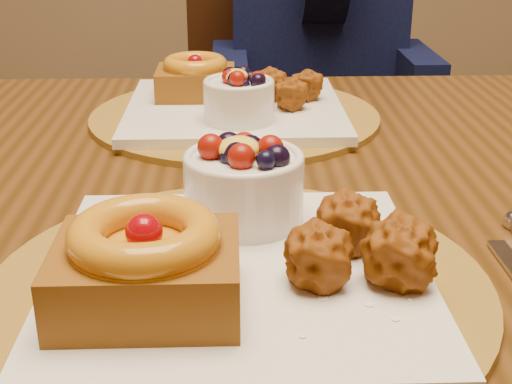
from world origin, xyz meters
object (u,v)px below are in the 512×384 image
dining_table (237,247)px  chair_far (288,113)px  place_setting_far (233,103)px  place_setting_near (233,251)px  diner (318,5)px

dining_table → chair_far: chair_far is taller
place_setting_far → chair_far: 0.80m
dining_table → chair_far: bearing=82.3°
place_setting_near → diner: diner is taller
chair_far → diner: diner is taller
dining_table → diner: size_ratio=2.12×
dining_table → diner: (0.19, 0.90, 0.13)m
place_setting_far → dining_table: bearing=-89.3°
place_setting_far → diner: size_ratio=0.50×
chair_far → diner: size_ratio=1.29×
dining_table → place_setting_near: size_ratio=4.21×
dining_table → chair_far: (0.13, 0.97, -0.14)m
place_setting_near → place_setting_far: bearing=89.8°
place_setting_far → chair_far: (0.13, 0.75, -0.24)m
chair_far → place_setting_far: bearing=-103.9°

